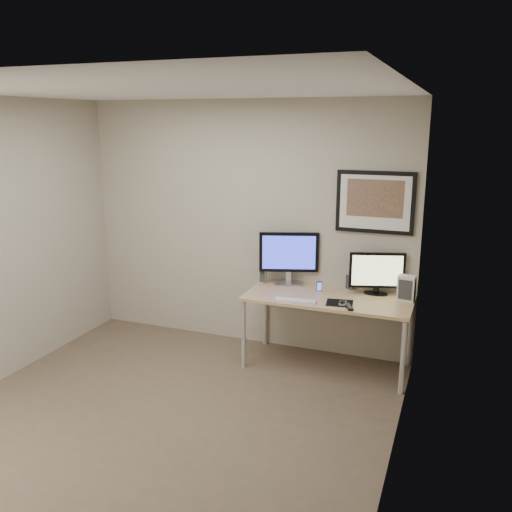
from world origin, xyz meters
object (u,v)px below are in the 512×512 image
object	(u,v)px
desk	(328,303)
fan_unit	(406,288)
keyboard	(295,300)
framed_art	(375,202)
speaker_right	(350,281)
phone_dock	(319,287)
monitor_large	(289,256)
monitor_tv	(377,272)
speaker_left	(263,274)

from	to	relation	value
desk	fan_unit	size ratio (longest dim) A/B	6.65
desk	keyboard	size ratio (longest dim) A/B	3.97
framed_art	speaker_right	world-z (taller)	framed_art
phone_dock	fan_unit	world-z (taller)	fan_unit
desk	speaker_right	distance (m)	0.37
monitor_large	speaker_right	xyz separation A→B (m)	(0.62, 0.06, -0.22)
phone_dock	fan_unit	size ratio (longest dim) A/B	0.49
monitor_large	speaker_right	world-z (taller)	monitor_large
monitor_tv	desk	bearing A→B (deg)	-167.42
speaker_right	phone_dock	bearing A→B (deg)	-126.05
speaker_left	phone_dock	size ratio (longest dim) A/B	1.52
framed_art	phone_dock	world-z (taller)	framed_art
monitor_large	phone_dock	world-z (taller)	monitor_large
framed_art	keyboard	world-z (taller)	framed_art
monitor_tv	keyboard	size ratio (longest dim) A/B	1.29
framed_art	speaker_left	xyz separation A→B (m)	(-1.10, -0.11, -0.80)
desk	phone_dock	xyz separation A→B (m)	(-0.11, 0.09, 0.12)
monitor_tv	fan_unit	size ratio (longest dim) A/B	2.16
speaker_right	fan_unit	world-z (taller)	fan_unit
phone_dock	desk	bearing A→B (deg)	-61.61
desk	fan_unit	distance (m)	0.75
speaker_left	speaker_right	distance (m)	0.90
framed_art	monitor_tv	xyz separation A→B (m)	(0.07, -0.10, -0.67)
framed_art	keyboard	size ratio (longest dim) A/B	1.86
fan_unit	monitor_tv	bearing A→B (deg)	169.87
fan_unit	keyboard	bearing A→B (deg)	-152.19
speaker_right	fan_unit	distance (m)	0.59
monitor_tv	fan_unit	bearing A→B (deg)	-32.76
desk	speaker_right	size ratio (longest dim) A/B	9.30
speaker_right	phone_dock	world-z (taller)	speaker_right
speaker_right	keyboard	size ratio (longest dim) A/B	0.43
speaker_left	fan_unit	size ratio (longest dim) A/B	0.74
monitor_tv	phone_dock	distance (m)	0.58
monitor_large	keyboard	xyz separation A→B (m)	(0.22, -0.48, -0.30)
monitor_tv	speaker_right	size ratio (longest dim) A/B	3.03
desk	keyboard	world-z (taller)	keyboard
keyboard	fan_unit	bearing A→B (deg)	17.41
framed_art	speaker_left	distance (m)	1.36
keyboard	fan_unit	xyz separation A→B (m)	(0.97, 0.39, 0.11)
phone_dock	keyboard	world-z (taller)	phone_dock
desk	phone_dock	distance (m)	0.19
monitor_large	phone_dock	size ratio (longest dim) A/B	5.01
monitor_large	monitor_tv	world-z (taller)	monitor_large
phone_dock	speaker_right	bearing A→B (deg)	16.22
phone_dock	fan_unit	xyz separation A→B (m)	(0.82, 0.07, 0.06)
desk	monitor_tv	bearing A→B (deg)	29.51
fan_unit	speaker_right	bearing A→B (deg)	170.68
desk	monitor_tv	distance (m)	0.56
speaker_left	fan_unit	world-z (taller)	fan_unit
desk	monitor_tv	size ratio (longest dim) A/B	3.07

